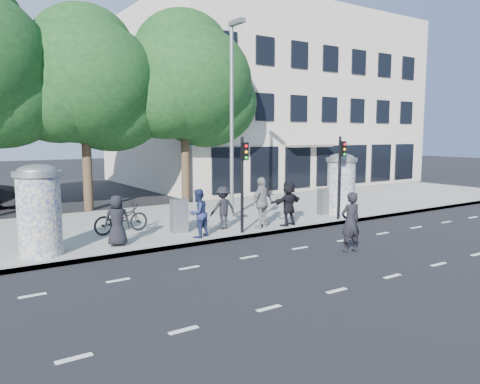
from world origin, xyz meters
TOP-DOWN VIEW (x-y plane):
  - ground at (0.00, 0.00)m, footprint 120.00×120.00m
  - sidewalk at (0.00, 7.50)m, footprint 40.00×8.00m
  - curb at (0.00, 3.55)m, footprint 40.00×0.10m
  - lane_dash_near at (0.00, -2.20)m, footprint 32.00×0.12m
  - lane_dash_far at (0.00, 1.40)m, footprint 32.00×0.12m
  - ad_column_left at (-7.20, 4.50)m, footprint 1.36×1.36m
  - ad_column_right at (5.20, 4.70)m, footprint 1.36×1.36m
  - traffic_pole_near at (-0.60, 3.79)m, footprint 0.22×0.31m
  - traffic_pole_far at (4.20, 3.79)m, footprint 0.22×0.31m
  - street_lamp at (0.80, 6.63)m, footprint 0.25×0.93m
  - tree_near_left at (-3.50, 12.70)m, footprint 6.80×6.80m
  - tree_center at (1.50, 12.30)m, footprint 7.00×7.00m
  - building at (12.00, 19.99)m, footprint 20.30×15.85m
  - ped_a at (-4.96, 4.39)m, footprint 0.91×0.72m
  - ped_c at (-2.27, 4.04)m, footprint 0.98×0.88m
  - ped_d at (-0.83, 4.78)m, footprint 1.03×0.60m
  - ped_e at (0.46, 4.10)m, footprint 1.25×0.90m
  - ped_f at (1.61, 3.95)m, footprint 1.67×0.83m
  - man_road at (0.97, 0.18)m, footprint 0.76×0.57m
  - bicycle at (-4.21, 6.16)m, footprint 0.88×2.07m
  - cabinet_left at (-2.43, 5.15)m, footprint 0.63×0.50m
  - cabinet_right at (4.53, 5.00)m, footprint 0.56×0.43m

SIDE VIEW (x-z plane):
  - ground at x=0.00m, z-range 0.00..0.00m
  - lane_dash_near at x=0.00m, z-range 0.00..0.01m
  - lane_dash_far at x=0.00m, z-range 0.00..0.01m
  - sidewalk at x=0.00m, z-range 0.00..0.15m
  - curb at x=0.00m, z-range -0.01..0.15m
  - bicycle at x=-4.21m, z-range 0.15..1.21m
  - cabinet_right at x=4.53m, z-range 0.15..1.28m
  - cabinet_left at x=-2.43m, z-range 0.15..1.34m
  - man_road at x=0.97m, z-range 0.00..1.88m
  - ped_d at x=-0.83m, z-range 0.15..1.73m
  - ped_a at x=-4.96m, z-range 0.15..1.77m
  - ped_c at x=-2.27m, z-range 0.15..1.80m
  - ped_f at x=1.61m, z-range 0.15..1.87m
  - ped_e at x=0.46m, z-range 0.15..2.06m
  - ad_column_left at x=-7.20m, z-range 0.21..2.86m
  - ad_column_right at x=5.20m, z-range 0.21..2.86m
  - traffic_pole_near at x=-0.60m, z-range 0.53..3.93m
  - traffic_pole_far at x=4.20m, z-range 0.53..3.93m
  - street_lamp at x=0.80m, z-range 0.79..8.79m
  - building at x=12.00m, z-range -0.01..11.99m
  - tree_near_left at x=-3.50m, z-range 1.58..10.55m
  - tree_center at x=1.50m, z-range 1.66..10.96m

